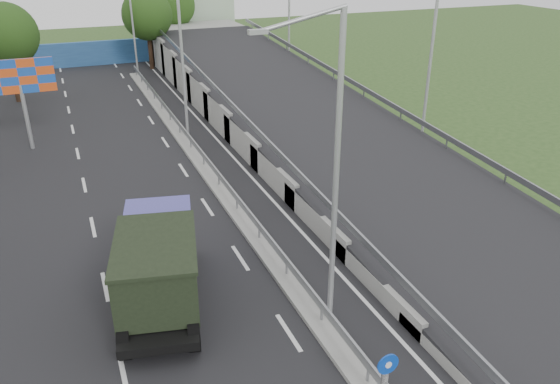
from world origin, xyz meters
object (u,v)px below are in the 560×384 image
lamp_post_near (331,164)px  lamp_post_mid (178,48)px  sign_bollard (385,378)px  dump_truck (159,263)px  lamp_post_far (129,11)px  billboard (19,82)px

lamp_post_near → lamp_post_mid: size_ratio=1.00×
sign_bollard → dump_truck: bearing=123.5°
sign_bollard → lamp_post_mid: (0.11, 23.83, 4.77)m
lamp_post_mid → lamp_post_far: 20.00m
sign_bollard → lamp_post_far: 44.08m
sign_bollard → billboard: billboard is taller
billboard → lamp_post_near: bearing=-67.5°
lamp_post_near → lamp_post_far: (0.00, 40.00, 0.00)m
lamp_post_near → dump_truck: lamp_post_near is taller
sign_bollard → billboard: 27.53m
lamp_post_mid → dump_truck: lamp_post_mid is taller
lamp_post_near → billboard: size_ratio=1.83×
sign_bollard → lamp_post_near: 6.12m
lamp_post_far → billboard: (-9.11, -18.00, -1.62)m
sign_bollard → lamp_post_mid: bearing=89.7°
sign_bollard → dump_truck: dump_truck is taller
billboard → dump_truck: 19.38m
lamp_post_mid → lamp_post_far: bearing=90.0°
billboard → lamp_post_far: bearing=63.2°
lamp_post_near → dump_truck: bearing=145.7°
lamp_post_mid → dump_truck: 17.89m
lamp_post_near → billboard: 23.87m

